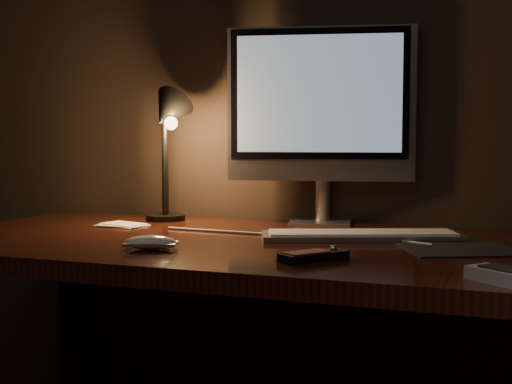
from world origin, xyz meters
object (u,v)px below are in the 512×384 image
(desk_lamp, at_px, (167,131))
(keyboard, at_px, (362,235))
(mouse, at_px, (151,244))
(media_remote, at_px, (314,256))
(desk, at_px, (282,291))
(monitor, at_px, (320,108))

(desk_lamp, bearing_deg, keyboard, -26.36)
(keyboard, bearing_deg, mouse, -162.70)
(mouse, distance_m, desk_lamp, 0.52)
(desk_lamp, bearing_deg, media_remote, -53.04)
(desk_lamp, bearing_deg, mouse, -80.77)
(desk, relative_size, media_remote, 11.79)
(monitor, bearing_deg, mouse, -123.63)
(keyboard, distance_m, desk_lamp, 0.61)
(mouse, bearing_deg, keyboard, 21.50)
(desk, bearing_deg, monitor, 85.93)
(desk, distance_m, desk_lamp, 0.55)
(monitor, relative_size, mouse, 4.79)
(mouse, bearing_deg, desk_lamp, 95.66)
(media_remote, bearing_deg, desk, 66.00)
(keyboard, distance_m, mouse, 0.48)
(monitor, bearing_deg, desk, -105.97)
(keyboard, bearing_deg, desk, 166.96)
(media_remote, distance_m, desk_lamp, 0.72)
(monitor, xyz_separation_m, media_remote, (0.14, -0.54, -0.29))
(desk, xyz_separation_m, monitor, (0.02, 0.26, 0.43))
(desk, height_order, desk_lamp, desk_lamp)
(desk_lamp, bearing_deg, monitor, 1.77)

